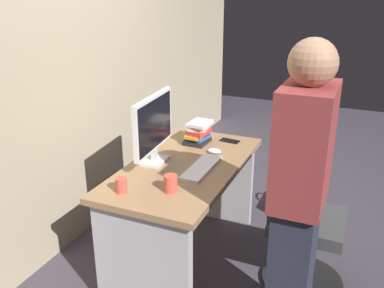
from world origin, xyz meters
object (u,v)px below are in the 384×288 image
cup_by_monitor (121,185)px  desk (185,195)px  office_chair (299,224)px  handbag (299,201)px  monitor (154,126)px  cup_near_keyboard (171,184)px  keyboard (202,168)px  person_at_desk (298,203)px  book_stack (198,132)px  mouse (214,151)px  cell_phone (230,141)px

cup_by_monitor → desk: bearing=-18.7°
office_chair → handbag: office_chair is taller
monitor → cup_near_keyboard: monitor is taller
office_chair → keyboard: size_ratio=2.19×
keyboard → cup_near_keyboard: size_ratio=4.25×
person_at_desk → handbag: size_ratio=4.34×
desk → office_chair: office_chair is taller
cup_by_monitor → office_chair: bearing=-59.4°
monitor → cup_by_monitor: 0.50m
cup_near_keyboard → desk: bearing=12.4°
monitor → book_stack: monitor is taller
mouse → office_chair: bearing=-107.6°
monitor → person_at_desk: bearing=-111.1°
person_at_desk → book_stack: person_at_desk is taller
person_at_desk → keyboard: bearing=59.0°
cup_near_keyboard → office_chair: bearing=-57.3°
book_stack → mouse: bearing=-128.7°
monitor → handbag: monitor is taller
monitor → cup_near_keyboard: bearing=-140.0°
person_at_desk → desk: bearing=61.5°
cup_by_monitor → person_at_desk: bearing=-86.1°
desk → monitor: bearing=104.1°
cup_near_keyboard → cell_phone: size_ratio=0.70×
mouse → person_at_desk: bearing=-134.7°
desk → cell_phone: size_ratio=9.27×
person_at_desk → handbag: (1.34, 0.17, -0.70)m
person_at_desk → book_stack: size_ratio=7.38×
office_chair → keyboard: office_chair is taller
mouse → handbag: size_ratio=0.26×
office_chair → cell_phone: office_chair is taller
keyboard → cup_by_monitor: bearing=147.8°
keyboard → person_at_desk: bearing=-120.8°
monitor → keyboard: size_ratio=1.26×
desk → cup_by_monitor: cup_by_monitor is taller
office_chair → keyboard: bearing=97.0°
cup_near_keyboard → cell_phone: (0.91, -0.05, -0.05)m
monitor → handbag: 1.52m
cup_by_monitor → book_stack: size_ratio=0.40×
desk → book_stack: bearing=10.2°
cup_by_monitor → book_stack: 0.91m
desk → keyboard: 0.28m
person_at_desk → monitor: person_at_desk is taller
office_chair → keyboard: (-0.08, 0.63, 0.31)m
office_chair → person_at_desk: (-0.49, -0.05, 0.41)m
desk → office_chair: size_ratio=1.42×
office_chair → monitor: 1.12m
handbag → person_at_desk: bearing=-172.7°
mouse → monitor: bearing=134.4°
cup_by_monitor → book_stack: bearing=-6.3°
monitor → keyboard: monitor is taller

